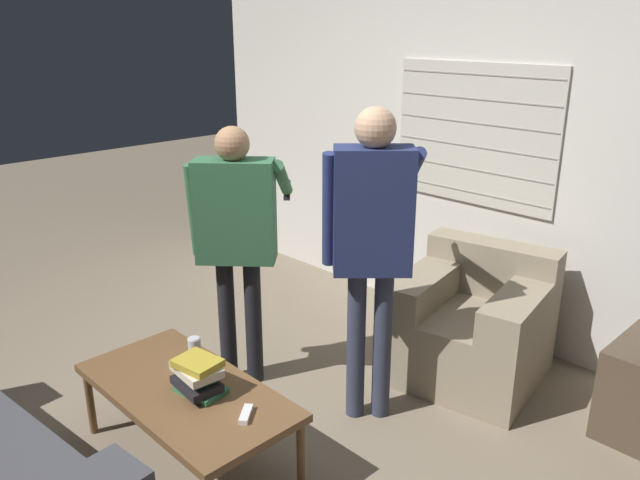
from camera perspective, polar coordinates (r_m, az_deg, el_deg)
name	(u,v)px	position (r m, az deg, el deg)	size (l,w,h in m)	color
ground_plane	(243,442)	(3.43, -7.03, -17.90)	(16.00, 16.00, 0.00)	#7F705B
wall_back	(477,148)	(4.34, 14.15, 8.18)	(5.20, 0.08, 2.55)	silver
armchair_beige	(473,324)	(3.94, 13.78, -7.51)	(0.96, 0.96, 0.78)	gray
coffee_table	(186,394)	(3.16, -12.16, -13.62)	(1.17, 0.58, 0.41)	brown
person_left_standing	(236,227)	(3.56, -7.66, 1.21)	(0.51, 0.79, 1.55)	black
person_right_standing	(372,231)	(3.16, 4.80, 0.83)	(0.48, 0.78, 1.69)	#33384C
book_stack	(198,376)	(3.05, -11.09, -12.11)	(0.26, 0.20, 0.18)	#33754C
soda_can	(195,349)	(3.33, -11.39, -9.73)	(0.07, 0.07, 0.13)	silver
spare_remote	(246,414)	(2.89, -6.79, -15.54)	(0.11, 0.13, 0.02)	white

